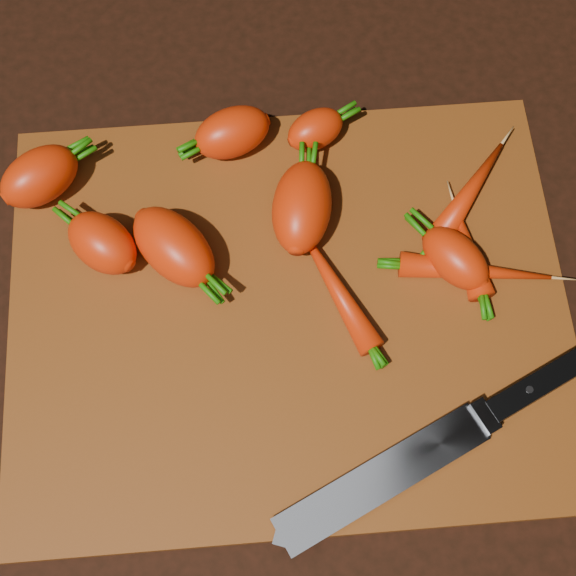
{
  "coord_description": "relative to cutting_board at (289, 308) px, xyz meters",
  "views": [
    {
      "loc": [
        -0.02,
        -0.25,
        0.68
      ],
      "look_at": [
        0.0,
        0.01,
        0.03
      ],
      "focal_mm": 50.0,
      "sensor_mm": 36.0,
      "label": 1
    }
  ],
  "objects": [
    {
      "name": "carrot_4",
      "position": [
        -0.04,
        0.17,
        0.03
      ],
      "size": [
        0.09,
        0.07,
        0.05
      ],
      "primitive_type": "ellipsoid",
      "rotation": [
        0.0,
        0.0,
        3.49
      ],
      "color": "red",
      "rests_on": "cutting_board"
    },
    {
      "name": "carrot_2",
      "position": [
        -0.1,
        0.05,
        0.03
      ],
      "size": [
        0.1,
        0.1,
        0.05
      ],
      "primitive_type": "ellipsoid",
      "rotation": [
        0.0,
        0.0,
        -0.88
      ],
      "color": "red",
      "rests_on": "cutting_board"
    },
    {
      "name": "carrot_8",
      "position": [
        0.17,
        0.02,
        0.02
      ],
      "size": [
        0.14,
        0.05,
        0.02
      ],
      "primitive_type": "ellipsoid",
      "rotation": [
        0.0,
        0.0,
        -0.18
      ],
      "color": "red",
      "rests_on": "cutting_board"
    },
    {
      "name": "carrot_0",
      "position": [
        -0.22,
        0.14,
        0.03
      ],
      "size": [
        0.09,
        0.08,
        0.05
      ],
      "primitive_type": "ellipsoid",
      "rotation": [
        0.0,
        0.0,
        0.6
      ],
      "color": "red",
      "rests_on": "cutting_board"
    },
    {
      "name": "carrot_1",
      "position": [
        -0.16,
        0.06,
        0.03
      ],
      "size": [
        0.08,
        0.08,
        0.05
      ],
      "primitive_type": "ellipsoid",
      "rotation": [
        0.0,
        0.0,
        2.36
      ],
      "color": "red",
      "rests_on": "cutting_board"
    },
    {
      "name": "carrot_10",
      "position": [
        0.04,
        0.01,
        0.02
      ],
      "size": [
        0.08,
        0.13,
        0.02
      ],
      "primitive_type": "ellipsoid",
      "rotation": [
        0.0,
        0.0,
        1.98
      ],
      "color": "red",
      "rests_on": "cutting_board"
    },
    {
      "name": "carrot_9",
      "position": [
        0.17,
        0.04,
        0.02
      ],
      "size": [
        0.03,
        0.1,
        0.02
      ],
      "primitive_type": "ellipsoid",
      "rotation": [
        0.0,
        0.0,
        1.68
      ],
      "color": "red",
      "rests_on": "cutting_board"
    },
    {
      "name": "carrot_5",
      "position": [
        0.04,
        0.17,
        0.02
      ],
      "size": [
        0.07,
        0.06,
        0.04
      ],
      "primitive_type": "ellipsoid",
      "rotation": [
        0.0,
        0.0,
        0.46
      ],
      "color": "red",
      "rests_on": "cutting_board"
    },
    {
      "name": "knife",
      "position": [
        0.08,
        -0.15,
        0.01
      ],
      "size": [
        0.29,
        0.16,
        0.02
      ],
      "rotation": [
        0.0,
        0.0,
        0.44
      ],
      "color": "gray",
      "rests_on": "cutting_board"
    },
    {
      "name": "cutting_board",
      "position": [
        0.0,
        0.0,
        0.0
      ],
      "size": [
        0.5,
        0.4,
        0.01
      ],
      "primitive_type": "cube",
      "color": "brown",
      "rests_on": "ground"
    },
    {
      "name": "carrot_7",
      "position": [
        0.18,
        0.09,
        0.02
      ],
      "size": [
        0.1,
        0.12,
        0.03
      ],
      "primitive_type": "ellipsoid",
      "rotation": [
        0.0,
        0.0,
        0.9
      ],
      "color": "red",
      "rests_on": "cutting_board"
    },
    {
      "name": "carrot_6",
      "position": [
        0.15,
        0.03,
        0.03
      ],
      "size": [
        0.08,
        0.08,
        0.04
      ],
      "primitive_type": "ellipsoid",
      "rotation": [
        0.0,
        0.0,
        2.22
      ],
      "color": "red",
      "rests_on": "cutting_board"
    },
    {
      "name": "ground",
      "position": [
        0.0,
        0.0,
        -0.01
      ],
      "size": [
        2.0,
        2.0,
        0.01
      ],
      "primitive_type": "cube",
      "color": "black"
    },
    {
      "name": "carrot_3",
      "position": [
        0.02,
        0.08,
        0.03
      ],
      "size": [
        0.07,
        0.1,
        0.05
      ],
      "primitive_type": "ellipsoid",
      "rotation": [
        0.0,
        0.0,
        1.37
      ],
      "color": "red",
      "rests_on": "cutting_board"
    }
  ]
}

